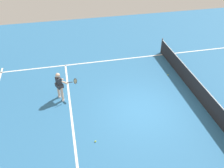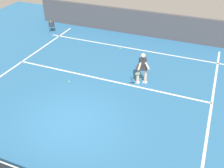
{
  "view_description": "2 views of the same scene",
  "coord_description": "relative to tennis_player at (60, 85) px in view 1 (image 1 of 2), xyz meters",
  "views": [
    {
      "loc": [
        8.25,
        -3.26,
        7.88
      ],
      "look_at": [
        -1.03,
        -1.24,
        0.99
      ],
      "focal_mm": 38.91,
      "sensor_mm": 36.0,
      "label": 1
    },
    {
      "loc": [
        -4.34,
        6.46,
        6.78
      ],
      "look_at": [
        -1.07,
        -1.57,
        1.1
      ],
      "focal_mm": 42.31,
      "sensor_mm": 36.0,
      "label": 2
    }
  ],
  "objects": [
    {
      "name": "sideline_left_marking",
      "position": [
        -3.23,
        3.72,
        -0.84
      ],
      "size": [
        0.1,
        17.26,
        0.01
      ],
      "primitive_type": "cube",
      "color": "white",
      "rests_on": "ground"
    },
    {
      "name": "tennis_player",
      "position": [
        0.0,
        0.0,
        0.0
      ],
      "size": [
        0.68,
        1.13,
        1.55
      ],
      "color": "beige",
      "rests_on": "ground"
    },
    {
      "name": "ground_plane",
      "position": [
        1.68,
        3.72,
        -0.85
      ],
      "size": [
        25.03,
        25.03,
        0.0
      ],
      "primitive_type": "plane",
      "color": "teal"
    },
    {
      "name": "court_net",
      "position": [
        1.68,
        6.76,
        -0.36
      ],
      "size": [
        10.49,
        0.08,
        1.03
      ],
      "color": "#4C4C51",
      "rests_on": "ground"
    },
    {
      "name": "tennis_ball_near",
      "position": [
        3.18,
        1.22,
        -0.81
      ],
      "size": [
        0.07,
        0.07,
        0.07
      ],
      "primitive_type": "sphere",
      "color": "#D1E533",
      "rests_on": "ground"
    },
    {
      "name": "service_line_marking",
      "position": [
        1.68,
        0.37,
        -0.84
      ],
      "size": [
        9.81,
        0.1,
        0.01
      ],
      "primitive_type": "cube",
      "color": "white",
      "rests_on": "ground"
    },
    {
      "name": "tennis_ball_mid",
      "position": [
        -0.84,
        6.14,
        -0.81
      ],
      "size": [
        0.07,
        0.07,
        0.07
      ],
      "primitive_type": "sphere",
      "color": "#D1E533",
      "rests_on": "ground"
    }
  ]
}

